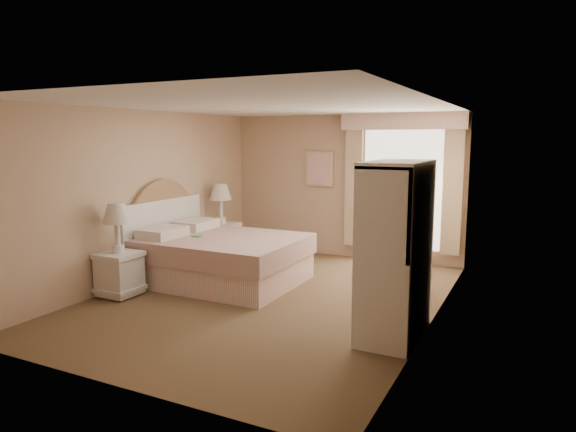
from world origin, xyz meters
The scene contains 9 objects.
room centered at (0.00, 0.00, 1.25)m, with size 4.21×5.51×2.51m.
window centered at (1.05, 2.65, 1.34)m, with size 2.05×0.22×2.51m.
framed_art centered at (-0.45, 2.71, 1.55)m, with size 0.52×0.04×0.62m.
bed centered at (-1.11, 0.36, 0.38)m, with size 2.28×1.79×1.59m.
nightstand_near centered at (-1.84, -0.82, 0.47)m, with size 0.51×0.51×1.23m.
nightstand_far centered at (-1.84, 1.62, 0.49)m, with size 0.54×0.54×1.30m.
round_table centered at (1.08, 2.40, 0.47)m, with size 0.67×0.67×0.71m.
cafe_chair centered at (1.56, 1.24, 0.58)m, with size 0.62×0.62×1.00m.
armoire centered at (1.81, -0.56, 0.77)m, with size 0.56×1.12×1.86m.
Camera 1 is at (3.13, -5.78, 2.09)m, focal length 32.00 mm.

